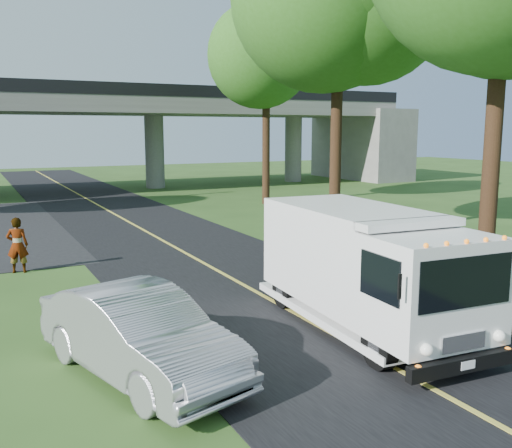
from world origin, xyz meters
TOP-DOWN VIEW (x-y plane):
  - ground at (0.00, 0.00)m, footprint 120.00×120.00m
  - road at (0.00, 10.00)m, footprint 7.00×90.00m
  - lane_line at (0.00, 10.00)m, footprint 0.12×90.00m
  - overpass at (0.00, 32.00)m, footprint 54.00×10.00m
  - tree_right_far at (9.21, 19.84)m, footprint 5.77×5.67m
  - step_van at (0.85, 0.16)m, footprint 2.71×6.39m
  - silver_sedan at (-4.20, 0.00)m, footprint 2.86×4.96m
  - pedestrian at (-5.45, 8.94)m, footprint 0.71×0.56m

SIDE VIEW (x-z plane):
  - ground at x=0.00m, z-range 0.00..0.00m
  - road at x=0.00m, z-range 0.00..0.02m
  - lane_line at x=0.00m, z-range 0.03..0.03m
  - silver_sedan at x=-4.20m, z-range 0.00..1.54m
  - pedestrian at x=-5.45m, z-range 0.00..1.71m
  - step_van at x=0.85m, z-range 0.11..2.74m
  - overpass at x=0.00m, z-range 0.91..8.21m
  - tree_right_far at x=9.21m, z-range 2.81..13.80m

